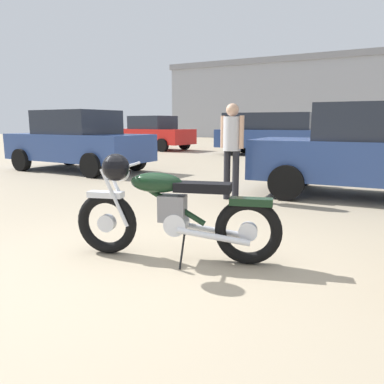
{
  "coord_description": "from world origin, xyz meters",
  "views": [
    {
      "loc": [
        1.96,
        -2.76,
        1.33
      ],
      "look_at": [
        -0.04,
        1.06,
        0.54
      ],
      "focal_mm": 35.18,
      "sensor_mm": 36.0,
      "label": 1
    }
  ],
  "objects_px": {
    "pale_sedan_back": "(78,141)",
    "white_estate_far": "(153,133)",
    "bystander": "(232,141)",
    "blue_hatchback_right": "(380,131)",
    "vintage_motorcycle": "(168,210)",
    "silver_sedan_mid": "(272,132)",
    "dark_sedan_left": "(374,151)"
  },
  "relations": [
    {
      "from": "pale_sedan_back",
      "to": "white_estate_far",
      "type": "distance_m",
      "value": 8.61
    },
    {
      "from": "bystander",
      "to": "blue_hatchback_right",
      "type": "relative_size",
      "value": 0.35
    },
    {
      "from": "vintage_motorcycle",
      "to": "bystander",
      "type": "height_order",
      "value": "bystander"
    },
    {
      "from": "bystander",
      "to": "blue_hatchback_right",
      "type": "bearing_deg",
      "value": 2.6
    },
    {
      "from": "vintage_motorcycle",
      "to": "silver_sedan_mid",
      "type": "distance_m",
      "value": 12.71
    },
    {
      "from": "pale_sedan_back",
      "to": "blue_hatchback_right",
      "type": "xyz_separation_m",
      "value": [
        7.27,
        11.64,
        0.1
      ]
    },
    {
      "from": "blue_hatchback_right",
      "to": "pale_sedan_back",
      "type": "bearing_deg",
      "value": -122.16
    },
    {
      "from": "vintage_motorcycle",
      "to": "blue_hatchback_right",
      "type": "xyz_separation_m",
      "value": [
        1.4,
        16.47,
        0.45
      ]
    },
    {
      "from": "silver_sedan_mid",
      "to": "white_estate_far",
      "type": "height_order",
      "value": "silver_sedan_mid"
    },
    {
      "from": "vintage_motorcycle",
      "to": "pale_sedan_back",
      "type": "relative_size",
      "value": 0.48
    },
    {
      "from": "silver_sedan_mid",
      "to": "blue_hatchback_right",
      "type": "relative_size",
      "value": 1.03
    },
    {
      "from": "vintage_motorcycle",
      "to": "pale_sedan_back",
      "type": "height_order",
      "value": "pale_sedan_back"
    },
    {
      "from": "vintage_motorcycle",
      "to": "silver_sedan_mid",
      "type": "xyz_separation_m",
      "value": [
        -2.53,
        12.45,
        0.45
      ]
    },
    {
      "from": "silver_sedan_mid",
      "to": "vintage_motorcycle",
      "type": "bearing_deg",
      "value": -83.1
    },
    {
      "from": "pale_sedan_back",
      "to": "dark_sedan_left",
      "type": "height_order",
      "value": "same"
    },
    {
      "from": "bystander",
      "to": "silver_sedan_mid",
      "type": "height_order",
      "value": "silver_sedan_mid"
    },
    {
      "from": "silver_sedan_mid",
      "to": "blue_hatchback_right",
      "type": "distance_m",
      "value": 5.62
    },
    {
      "from": "pale_sedan_back",
      "to": "white_estate_far",
      "type": "height_order",
      "value": "same"
    },
    {
      "from": "pale_sedan_back",
      "to": "dark_sedan_left",
      "type": "bearing_deg",
      "value": -0.95
    },
    {
      "from": "blue_hatchback_right",
      "to": "vintage_motorcycle",
      "type": "bearing_deg",
      "value": -95.02
    },
    {
      "from": "vintage_motorcycle",
      "to": "white_estate_far",
      "type": "xyz_separation_m",
      "value": [
        -8.76,
        12.94,
        0.34
      ]
    },
    {
      "from": "vintage_motorcycle",
      "to": "dark_sedan_left",
      "type": "distance_m",
      "value": 4.65
    },
    {
      "from": "white_estate_far",
      "to": "bystander",
      "type": "bearing_deg",
      "value": 137.68
    },
    {
      "from": "silver_sedan_mid",
      "to": "white_estate_far",
      "type": "relative_size",
      "value": 1.1
    },
    {
      "from": "bystander",
      "to": "silver_sedan_mid",
      "type": "xyz_separation_m",
      "value": [
        -1.98,
        9.42,
        -0.08
      ]
    },
    {
      "from": "white_estate_far",
      "to": "blue_hatchback_right",
      "type": "bearing_deg",
      "value": -152.78
    },
    {
      "from": "bystander",
      "to": "blue_hatchback_right",
      "type": "height_order",
      "value": "blue_hatchback_right"
    },
    {
      "from": "vintage_motorcycle",
      "to": "pale_sedan_back",
      "type": "distance_m",
      "value": 7.61
    },
    {
      "from": "white_estate_far",
      "to": "vintage_motorcycle",
      "type": "bearing_deg",
      "value": 132.15
    },
    {
      "from": "blue_hatchback_right",
      "to": "dark_sedan_left",
      "type": "bearing_deg",
      "value": -89.08
    },
    {
      "from": "vintage_motorcycle",
      "to": "bystander",
      "type": "xyz_separation_m",
      "value": [
        -0.55,
        3.03,
        0.53
      ]
    },
    {
      "from": "blue_hatchback_right",
      "to": "white_estate_far",
      "type": "height_order",
      "value": "blue_hatchback_right"
    }
  ]
}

